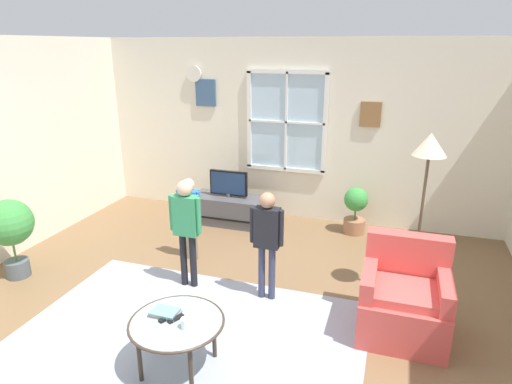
% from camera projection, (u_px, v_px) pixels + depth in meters
% --- Properties ---
extents(ground_plane, '(6.56, 6.66, 0.02)m').
position_uv_depth(ground_plane, '(214.00, 330.00, 4.12)').
color(ground_plane, brown).
extents(back_wall, '(5.96, 0.17, 2.63)m').
position_uv_depth(back_wall, '(294.00, 131.00, 6.47)').
color(back_wall, silver).
rests_on(back_wall, ground_plane).
extents(area_rug, '(3.14, 2.18, 0.01)m').
position_uv_depth(area_rug, '(187.00, 338.00, 3.99)').
color(area_rug, '#999EAD').
rests_on(area_rug, ground_plane).
extents(tv_stand, '(1.06, 0.48, 0.41)m').
position_uv_depth(tv_stand, '(229.00, 210.00, 6.50)').
color(tv_stand, '#4C4C51').
rests_on(tv_stand, ground_plane).
extents(television, '(0.57, 0.08, 0.39)m').
position_uv_depth(television, '(229.00, 183.00, 6.36)').
color(television, '#4C4C4C').
rests_on(television, tv_stand).
extents(armchair, '(0.76, 0.74, 0.87)m').
position_uv_depth(armchair, '(404.00, 300.00, 3.99)').
color(armchair, '#D14C47').
rests_on(armchair, ground_plane).
extents(coffee_table, '(0.77, 0.77, 0.46)m').
position_uv_depth(coffee_table, '(177.00, 324.00, 3.49)').
color(coffee_table, '#99B2B7').
rests_on(coffee_table, ground_plane).
extents(book_stack, '(0.24, 0.16, 0.04)m').
position_uv_depth(book_stack, '(165.00, 313.00, 3.55)').
color(book_stack, gray).
rests_on(book_stack, coffee_table).
extents(cup, '(0.08, 0.08, 0.09)m').
position_uv_depth(cup, '(186.00, 323.00, 3.38)').
color(cup, white).
rests_on(cup, coffee_table).
extents(remote_near_books, '(0.10, 0.14, 0.02)m').
position_uv_depth(remote_near_books, '(176.00, 319.00, 3.49)').
color(remote_near_books, black).
rests_on(remote_near_books, coffee_table).
extents(remote_near_cup, '(0.10, 0.14, 0.02)m').
position_uv_depth(remote_near_cup, '(167.00, 318.00, 3.50)').
color(remote_near_cup, black).
rests_on(remote_near_cup, coffee_table).
extents(person_blue_shirt, '(0.31, 0.14, 1.04)m').
position_uv_depth(person_blue_shirt, '(190.00, 210.00, 5.27)').
color(person_blue_shirt, '#726656').
rests_on(person_blue_shirt, ground_plane).
extents(person_green_shirt, '(0.36, 0.17, 1.21)m').
position_uv_depth(person_green_shirt, '(186.00, 222.00, 4.63)').
color(person_green_shirt, black).
rests_on(person_green_shirt, ground_plane).
extents(person_black_shirt, '(0.35, 0.16, 1.17)m').
position_uv_depth(person_black_shirt, '(267.00, 234.00, 4.40)').
color(person_black_shirt, '#333851').
rests_on(person_black_shirt, ground_plane).
extents(potted_plant_by_window, '(0.33, 0.33, 0.66)m').
position_uv_depth(potted_plant_by_window, '(355.00, 208.00, 6.11)').
color(potted_plant_by_window, '#9E6B4C').
rests_on(potted_plant_by_window, ground_plane).
extents(potted_plant_corner, '(0.52, 0.52, 0.92)m').
position_uv_depth(potted_plant_corner, '(10.00, 227.00, 4.86)').
color(potted_plant_corner, '#4C565B').
rests_on(potted_plant_corner, ground_plane).
extents(floor_lamp, '(0.32, 0.32, 1.75)m').
position_uv_depth(floor_lamp, '(428.00, 162.00, 4.20)').
color(floor_lamp, black).
rests_on(floor_lamp, ground_plane).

